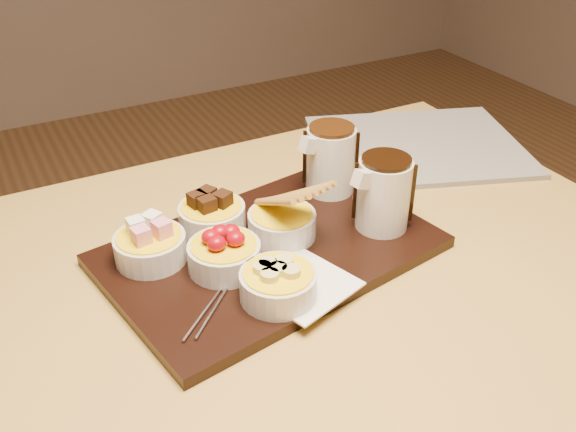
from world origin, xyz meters
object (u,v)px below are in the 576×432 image
serving_board (270,251)px  bowl_strawberries (224,257)px  newspaper (417,146)px  dining_table (262,327)px  pitcher_milk_chocolate (331,161)px  pitcher_dark_chocolate (383,195)px

serving_board → bowl_strawberries: bowl_strawberries is taller
bowl_strawberries → newspaper: 0.53m
dining_table → pitcher_milk_chocolate: pitcher_milk_chocolate is taller
bowl_strawberries → pitcher_dark_chocolate: pitcher_dark_chocolate is taller
dining_table → bowl_strawberries: bearing=162.0°
serving_board → bowl_strawberries: (-0.08, -0.02, 0.03)m
pitcher_dark_chocolate → newspaper: pitcher_dark_chocolate is taller
serving_board → pitcher_dark_chocolate: size_ratio=4.24×
pitcher_dark_chocolate → newspaper: 0.33m
serving_board → pitcher_dark_chocolate: (0.17, -0.03, 0.06)m
bowl_strawberries → pitcher_milk_chocolate: 0.27m
pitcher_dark_chocolate → pitcher_milk_chocolate: same height
dining_table → bowl_strawberries: (-0.05, 0.02, 0.14)m
newspaper → pitcher_milk_chocolate: bearing=-141.2°
pitcher_milk_chocolate → newspaper: bearing=9.0°
pitcher_dark_chocolate → bowl_strawberries: bearing=167.3°
pitcher_milk_chocolate → newspaper: 0.27m
serving_board → pitcher_dark_chocolate: bearing=-20.0°
serving_board → pitcher_milk_chocolate: size_ratio=4.24×
dining_table → pitcher_dark_chocolate: bearing=0.7°
dining_table → newspaper: 0.50m
serving_board → newspaper: (0.41, 0.18, -0.00)m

